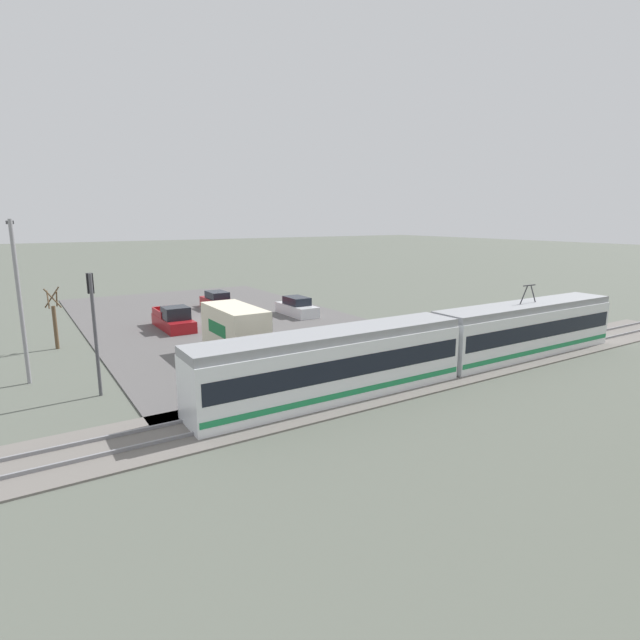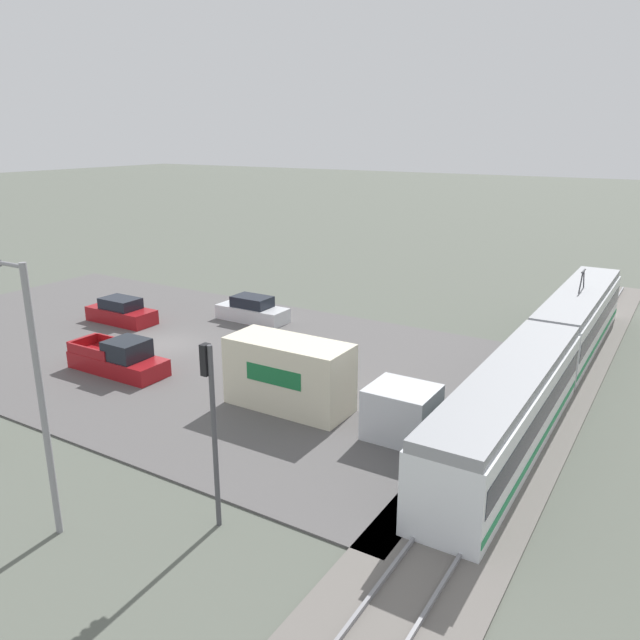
% 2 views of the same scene
% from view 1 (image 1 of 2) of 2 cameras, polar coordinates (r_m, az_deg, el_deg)
% --- Properties ---
extents(ground_plane, '(320.00, 320.00, 0.00)m').
position_cam_1_polar(ground_plane, '(42.39, -11.12, -0.12)').
color(ground_plane, '#565B51').
extents(road_surface, '(21.04, 37.89, 0.08)m').
position_cam_1_polar(road_surface, '(42.38, -11.13, -0.07)').
color(road_surface, '#565454').
rests_on(road_surface, ground).
extents(rail_bed, '(57.90, 4.40, 0.22)m').
position_cam_1_polar(rail_bed, '(25.34, 5.71, -7.79)').
color(rail_bed, slate).
rests_on(rail_bed, ground).
extents(light_rail_tram, '(28.51, 2.59, 4.34)m').
position_cam_1_polar(light_rail_tram, '(28.12, 13.83, -2.74)').
color(light_rail_tram, white).
rests_on(light_rail_tram, ground).
extents(box_truck, '(2.36, 9.46, 3.07)m').
position_cam_1_polar(box_truck, '(29.88, -8.69, -1.97)').
color(box_truck, silver).
rests_on(box_truck, ground).
extents(pickup_truck, '(1.97, 5.41, 1.80)m').
position_cam_1_polar(pickup_truck, '(39.85, -16.37, 0.00)').
color(pickup_truck, maroon).
rests_on(pickup_truck, ground).
extents(sedan_car_0, '(1.84, 4.73, 1.61)m').
position_cam_1_polar(sedan_car_0, '(43.75, -2.66, 1.44)').
color(sedan_car_0, silver).
rests_on(sedan_car_0, ground).
extents(sedan_car_1, '(1.88, 4.68, 1.59)m').
position_cam_1_polar(sedan_car_1, '(47.99, -11.64, 2.10)').
color(sedan_car_1, maroon).
rests_on(sedan_car_1, ground).
extents(traffic_light_pole, '(0.28, 0.47, 5.92)m').
position_cam_1_polar(traffic_light_pole, '(25.75, -24.45, 0.16)').
color(traffic_light_pole, '#47474C').
rests_on(traffic_light_pole, ground).
extents(street_tree, '(0.97, 0.81, 4.06)m').
position_cam_1_polar(street_tree, '(36.74, -28.05, -0.12)').
color(street_tree, brown).
rests_on(street_tree, ground).
extents(street_lamp_near_crossing, '(0.36, 1.95, 8.39)m').
position_cam_1_polar(street_lamp_near_crossing, '(29.41, -31.20, 2.86)').
color(street_lamp_near_crossing, gray).
rests_on(street_lamp_near_crossing, ground).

